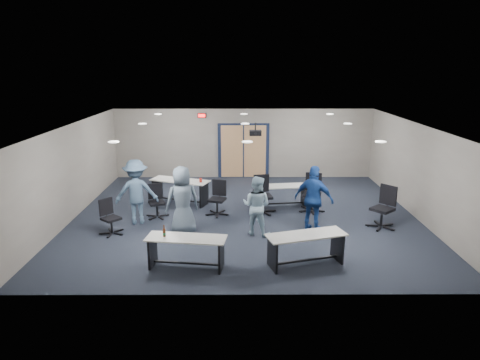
{
  "coord_description": "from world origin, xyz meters",
  "views": [
    {
      "loc": [
        -0.2,
        -11.97,
        4.36
      ],
      "look_at": [
        -0.15,
        -0.3,
        1.18
      ],
      "focal_mm": 32.0,
      "sensor_mm": 36.0,
      "label": 1
    }
  ],
  "objects_px": {
    "person_back": "(136,192)",
    "chair_back_d": "(312,193)",
    "table_back_left": "(180,187)",
    "person_navy": "(314,199)",
    "person_lightblue": "(257,206)",
    "table_back_right": "(281,192)",
    "chair_back_b": "(217,198)",
    "person_plaid": "(182,201)",
    "chair_loose_left": "(111,217)",
    "chair_loose_right": "(382,207)",
    "chair_back_a": "(157,201)",
    "chair_back_c": "(263,195)",
    "table_front_left": "(186,247)",
    "table_front_right": "(306,244)"
  },
  "relations": [
    {
      "from": "person_plaid",
      "to": "chair_back_a",
      "type": "bearing_deg",
      "value": -76.33
    },
    {
      "from": "table_front_left",
      "to": "person_plaid",
      "type": "height_order",
      "value": "person_plaid"
    },
    {
      "from": "table_front_left",
      "to": "chair_loose_left",
      "type": "relative_size",
      "value": 1.91
    },
    {
      "from": "table_back_left",
      "to": "chair_loose_left",
      "type": "xyz_separation_m",
      "value": [
        -1.48,
        -2.62,
        -0.06
      ]
    },
    {
      "from": "chair_back_b",
      "to": "table_front_left",
      "type": "bearing_deg",
      "value": -81.65
    },
    {
      "from": "person_plaid",
      "to": "person_navy",
      "type": "height_order",
      "value": "person_plaid"
    },
    {
      "from": "chair_back_b",
      "to": "person_back",
      "type": "relative_size",
      "value": 0.56
    },
    {
      "from": "chair_back_b",
      "to": "chair_loose_right",
      "type": "relative_size",
      "value": 0.88
    },
    {
      "from": "table_front_left",
      "to": "table_back_right",
      "type": "xyz_separation_m",
      "value": [
        2.49,
        4.2,
        -0.03
      ]
    },
    {
      "from": "table_front_left",
      "to": "table_back_right",
      "type": "relative_size",
      "value": 1.05
    },
    {
      "from": "person_back",
      "to": "chair_back_d",
      "type": "bearing_deg",
      "value": -178.69
    },
    {
      "from": "person_plaid",
      "to": "chair_back_c",
      "type": "bearing_deg",
      "value": -166.53
    },
    {
      "from": "table_front_right",
      "to": "chair_back_a",
      "type": "relative_size",
      "value": 1.91
    },
    {
      "from": "table_back_right",
      "to": "chair_back_b",
      "type": "xyz_separation_m",
      "value": [
        -1.97,
        -0.8,
        0.05
      ]
    },
    {
      "from": "person_navy",
      "to": "table_front_left",
      "type": "bearing_deg",
      "value": 62.36
    },
    {
      "from": "table_back_left",
      "to": "person_lightblue",
      "type": "height_order",
      "value": "person_lightblue"
    },
    {
      "from": "chair_back_d",
      "to": "chair_loose_right",
      "type": "xyz_separation_m",
      "value": [
        1.69,
        -1.35,
        0.0
      ]
    },
    {
      "from": "chair_back_d",
      "to": "chair_loose_left",
      "type": "relative_size",
      "value": 1.23
    },
    {
      "from": "chair_loose_left",
      "to": "chair_loose_right",
      "type": "relative_size",
      "value": 0.81
    },
    {
      "from": "table_back_left",
      "to": "person_lightblue",
      "type": "relative_size",
      "value": 1.26
    },
    {
      "from": "table_back_right",
      "to": "person_plaid",
      "type": "bearing_deg",
      "value": -148.95
    },
    {
      "from": "chair_loose_left",
      "to": "person_navy",
      "type": "height_order",
      "value": "person_navy"
    },
    {
      "from": "person_lightblue",
      "to": "chair_back_c",
      "type": "bearing_deg",
      "value": -76.42
    },
    {
      "from": "table_back_right",
      "to": "person_back",
      "type": "height_order",
      "value": "person_back"
    },
    {
      "from": "person_plaid",
      "to": "person_lightblue",
      "type": "bearing_deg",
      "value": 156.08
    },
    {
      "from": "chair_back_c",
      "to": "table_back_left",
      "type": "bearing_deg",
      "value": 148.06
    },
    {
      "from": "chair_back_a",
      "to": "person_navy",
      "type": "relative_size",
      "value": 0.55
    },
    {
      "from": "chair_back_c",
      "to": "table_front_right",
      "type": "bearing_deg",
      "value": -89.31
    },
    {
      "from": "chair_back_a",
      "to": "chair_back_d",
      "type": "relative_size",
      "value": 0.85
    },
    {
      "from": "table_front_left",
      "to": "person_navy",
      "type": "height_order",
      "value": "person_navy"
    },
    {
      "from": "chair_loose_left",
      "to": "person_back",
      "type": "distance_m",
      "value": 1.07
    },
    {
      "from": "chair_back_a",
      "to": "chair_loose_right",
      "type": "distance_m",
      "value": 6.36
    },
    {
      "from": "table_front_left",
      "to": "chair_back_b",
      "type": "relative_size",
      "value": 1.76
    },
    {
      "from": "chair_loose_right",
      "to": "person_lightblue",
      "type": "relative_size",
      "value": 0.74
    },
    {
      "from": "chair_loose_left",
      "to": "person_lightblue",
      "type": "xyz_separation_m",
      "value": [
        3.82,
        0.0,
        0.32
      ]
    },
    {
      "from": "chair_back_d",
      "to": "chair_back_c",
      "type": "bearing_deg",
      "value": -158.75
    },
    {
      "from": "table_front_left",
      "to": "person_navy",
      "type": "bearing_deg",
      "value": 41.35
    },
    {
      "from": "chair_back_d",
      "to": "person_back",
      "type": "xyz_separation_m",
      "value": [
        -5.07,
        -0.94,
        0.34
      ]
    },
    {
      "from": "person_plaid",
      "to": "chair_loose_right",
      "type": "bearing_deg",
      "value": 161.23
    },
    {
      "from": "table_back_right",
      "to": "person_back",
      "type": "relative_size",
      "value": 0.94
    },
    {
      "from": "chair_loose_right",
      "to": "person_plaid",
      "type": "relative_size",
      "value": 0.64
    },
    {
      "from": "table_back_left",
      "to": "person_back",
      "type": "bearing_deg",
      "value": -98.28
    },
    {
      "from": "table_front_right",
      "to": "person_back",
      "type": "height_order",
      "value": "person_back"
    },
    {
      "from": "person_navy",
      "to": "chair_back_b",
      "type": "bearing_deg",
      "value": 2.25
    },
    {
      "from": "table_back_right",
      "to": "person_lightblue",
      "type": "xyz_separation_m",
      "value": [
        -0.87,
        -2.29,
        0.33
      ]
    },
    {
      "from": "chair_back_c",
      "to": "person_navy",
      "type": "xyz_separation_m",
      "value": [
        1.25,
        -1.48,
        0.34
      ]
    },
    {
      "from": "person_navy",
      "to": "person_back",
      "type": "xyz_separation_m",
      "value": [
        -4.84,
        0.65,
        0.01
      ]
    },
    {
      "from": "table_back_left",
      "to": "person_back",
      "type": "relative_size",
      "value": 1.09
    },
    {
      "from": "chair_back_d",
      "to": "table_back_left",
      "type": "bearing_deg",
      "value": -174.9
    },
    {
      "from": "table_back_right",
      "to": "chair_back_b",
      "type": "height_order",
      "value": "chair_back_b"
    }
  ]
}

